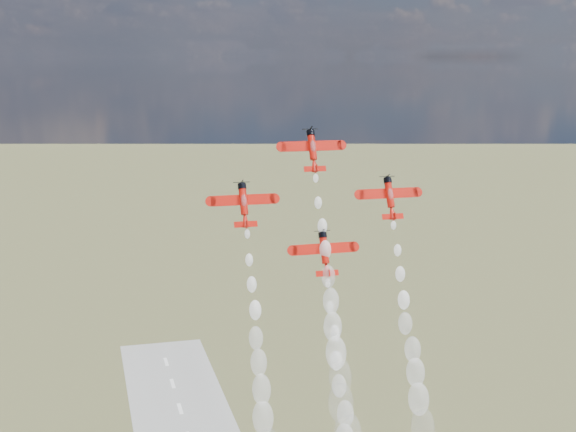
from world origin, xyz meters
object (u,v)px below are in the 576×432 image
at_px(plane_lead, 313,149).
at_px(plane_right, 390,197).
at_px(plane_left, 244,204).
at_px(plane_slot, 325,253).

relative_size(plane_lead, plane_right, 1.00).
xyz_separation_m(plane_lead, plane_left, (-14.59, -4.25, -9.29)).
height_order(plane_lead, plane_slot, plane_lead).
bearing_deg(plane_slot, plane_left, 163.77).
distance_m(plane_lead, plane_left, 17.81).
xyz_separation_m(plane_lead, plane_slot, (0.00, -8.49, -18.58)).
bearing_deg(plane_left, plane_slot, -16.23).
bearing_deg(plane_left, plane_lead, 16.23).
bearing_deg(plane_slot, plane_right, 16.23).
distance_m(plane_lead, plane_slot, 20.43).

